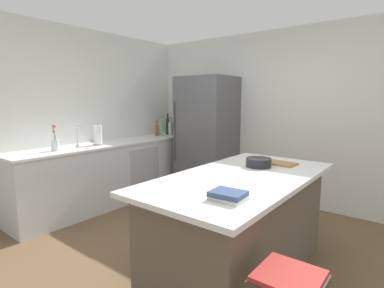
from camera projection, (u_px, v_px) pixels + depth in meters
name	position (u px, v px, depth m)	size (l,w,h in m)	color
ground_plane	(198.00, 263.00, 2.91)	(7.20, 7.20, 0.00)	brown
wall_rear	(289.00, 118.00, 4.46)	(6.00, 0.10, 2.60)	silver
wall_left	(60.00, 119.00, 4.22)	(0.10, 6.00, 2.60)	silver
counter_run_left	(113.00, 172.00, 4.59)	(0.64, 3.03, 0.93)	silver
kitchen_island	(240.00, 224.00, 2.69)	(1.02, 2.02, 0.92)	brown
refrigerator	(207.00, 136.00, 4.93)	(0.85, 0.76, 1.93)	#56565B
sink_faucet	(78.00, 135.00, 4.11)	(0.15, 0.05, 0.30)	silver
flower_vase	(55.00, 143.00, 3.78)	(0.09, 0.09, 0.33)	silver
paper_towel_roll	(98.00, 136.00, 4.27)	(0.14, 0.14, 0.31)	gray
whiskey_bottle	(171.00, 128.00, 5.63)	(0.08, 0.08, 0.29)	brown
wine_bottle	(168.00, 126.00, 5.54)	(0.07, 0.07, 0.38)	#19381E
soda_bottle	(170.00, 128.00, 5.38)	(0.06, 0.06, 0.33)	silver
gin_bottle	(161.00, 128.00, 5.40)	(0.07, 0.07, 0.34)	#8CB79E
vinegar_bottle	(157.00, 130.00, 5.32)	(0.06, 0.06, 0.27)	#994C23
cookbook_stack	(228.00, 196.00, 1.98)	(0.24, 0.20, 0.06)	silver
mixing_bowl	(258.00, 162.00, 2.95)	(0.25, 0.25, 0.09)	black
cutting_board	(278.00, 163.00, 3.08)	(0.37, 0.24, 0.02)	#9E7042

